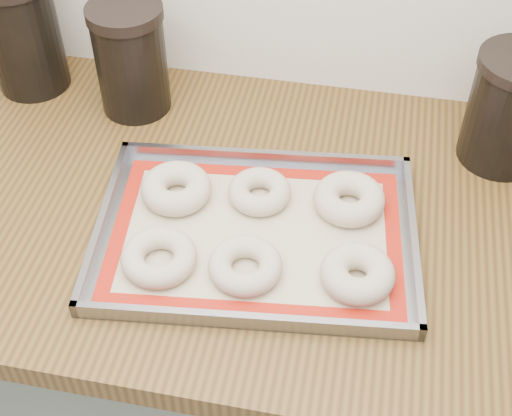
% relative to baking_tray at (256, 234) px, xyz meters
% --- Properties ---
extents(cabinet, '(3.00, 0.65, 0.86)m').
position_rel_baking_tray_xyz_m(cabinet, '(-0.03, 0.07, -0.48)').
color(cabinet, slate).
rests_on(cabinet, floor).
extents(countertop, '(3.06, 0.68, 0.04)m').
position_rel_baking_tray_xyz_m(countertop, '(-0.03, 0.07, -0.03)').
color(countertop, brown).
rests_on(countertop, cabinet).
extents(baking_tray, '(0.49, 0.38, 0.03)m').
position_rel_baking_tray_xyz_m(baking_tray, '(0.00, 0.00, 0.00)').
color(baking_tray, gray).
rests_on(baking_tray, countertop).
extents(baking_mat, '(0.45, 0.34, 0.00)m').
position_rel_baking_tray_xyz_m(baking_mat, '(0.00, 0.00, -0.00)').
color(baking_mat, '#C6B793').
rests_on(baking_mat, baking_tray).
extents(bagel_front_left, '(0.11, 0.11, 0.03)m').
position_rel_baking_tray_xyz_m(bagel_front_left, '(-0.12, -0.08, 0.01)').
color(bagel_front_left, beige).
rests_on(bagel_front_left, baking_mat).
extents(bagel_front_mid, '(0.14, 0.14, 0.03)m').
position_rel_baking_tray_xyz_m(bagel_front_mid, '(-0.00, -0.07, 0.01)').
color(bagel_front_mid, beige).
rests_on(bagel_front_mid, baking_mat).
extents(bagel_front_right, '(0.12, 0.12, 0.04)m').
position_rel_baking_tray_xyz_m(bagel_front_right, '(0.15, -0.06, 0.02)').
color(bagel_front_right, beige).
rests_on(bagel_front_right, baking_mat).
extents(bagel_back_left, '(0.12, 0.12, 0.04)m').
position_rel_baking_tray_xyz_m(bagel_back_left, '(-0.13, 0.05, 0.02)').
color(bagel_back_left, beige).
rests_on(bagel_back_left, baking_mat).
extents(bagel_back_mid, '(0.12, 0.12, 0.03)m').
position_rel_baking_tray_xyz_m(bagel_back_mid, '(-0.01, 0.07, 0.01)').
color(bagel_back_mid, beige).
rests_on(bagel_back_mid, baking_mat).
extents(bagel_back_right, '(0.13, 0.13, 0.04)m').
position_rel_baking_tray_xyz_m(bagel_back_right, '(0.13, 0.08, 0.02)').
color(bagel_back_right, beige).
rests_on(bagel_back_right, baking_mat).
extents(canister_left, '(0.13, 0.13, 0.21)m').
position_rel_baking_tray_xyz_m(canister_left, '(-0.47, 0.30, 0.10)').
color(canister_left, black).
rests_on(canister_left, countertop).
extents(canister_mid, '(0.13, 0.13, 0.19)m').
position_rel_baking_tray_xyz_m(canister_mid, '(-0.27, 0.27, 0.09)').
color(canister_mid, black).
rests_on(canister_mid, countertop).
extents(canister_right, '(0.14, 0.14, 0.19)m').
position_rel_baking_tray_xyz_m(canister_right, '(0.35, 0.25, 0.09)').
color(canister_right, black).
rests_on(canister_right, countertop).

